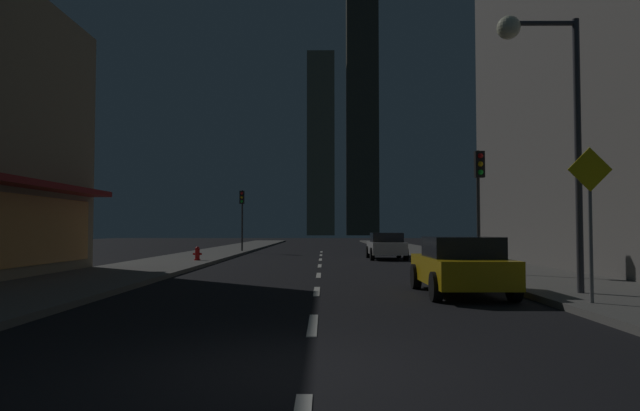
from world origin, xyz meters
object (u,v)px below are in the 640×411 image
at_px(pedestrian_crossing_sign, 590,210).
at_px(car_parked_near, 460,265).
at_px(fire_hydrant_far_left, 197,254).
at_px(traffic_light_near_right, 479,184).
at_px(traffic_light_far_left, 242,207).
at_px(car_parked_far, 386,246).
at_px(street_lamp_right, 542,85).

bearing_deg(pedestrian_crossing_sign, car_parked_near, 126.55).
bearing_deg(fire_hydrant_far_left, traffic_light_near_right, -34.71).
distance_m(fire_hydrant_far_left, traffic_light_far_left, 12.27).
relative_size(car_parked_far, traffic_light_near_right, 1.01).
bearing_deg(traffic_light_near_right, traffic_light_far_left, 118.99).
height_order(fire_hydrant_far_left, street_lamp_right, street_lamp_right).
bearing_deg(fire_hydrant_far_left, car_parked_far, 22.23).
relative_size(traffic_light_near_right, street_lamp_right, 0.64).
distance_m(traffic_light_near_right, pedestrian_crossing_sign, 7.92).
xyz_separation_m(car_parked_far, traffic_light_near_right, (1.90, -11.78, 2.45)).
xyz_separation_m(fire_hydrant_far_left, pedestrian_crossing_sign, (11.50, -15.72, 1.56)).
bearing_deg(car_parked_far, street_lamp_right, -84.28).
xyz_separation_m(fire_hydrant_far_left, street_lamp_right, (11.28, -13.89, 4.61)).
bearing_deg(traffic_light_far_left, traffic_light_near_right, -61.01).
distance_m(car_parked_far, fire_hydrant_far_left, 10.27).
relative_size(car_parked_near, traffic_light_far_left, 1.01).
distance_m(fire_hydrant_far_left, pedestrian_crossing_sign, 19.54).
distance_m(traffic_light_far_left, street_lamp_right, 28.11).
height_order(traffic_light_near_right, street_lamp_right, street_lamp_right).
bearing_deg(pedestrian_crossing_sign, traffic_light_near_right, 90.73).
distance_m(traffic_light_near_right, traffic_light_far_left, 22.70).
xyz_separation_m(car_parked_near, street_lamp_right, (1.78, -0.87, 4.33)).
distance_m(car_parked_near, fire_hydrant_far_left, 16.12).
height_order(traffic_light_far_left, pedestrian_crossing_sign, traffic_light_far_left).
xyz_separation_m(car_parked_near, car_parked_far, (0.00, 16.91, 0.00)).
relative_size(car_parked_far, traffic_light_far_left, 1.01).
bearing_deg(pedestrian_crossing_sign, fire_hydrant_far_left, 126.18).
bearing_deg(traffic_light_near_right, fire_hydrant_far_left, 145.29).
bearing_deg(car_parked_near, traffic_light_far_left, 110.01).
relative_size(car_parked_near, traffic_light_near_right, 1.01).
xyz_separation_m(fire_hydrant_far_left, traffic_light_far_left, (0.40, 11.96, 2.74)).
distance_m(car_parked_far, street_lamp_right, 18.38).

